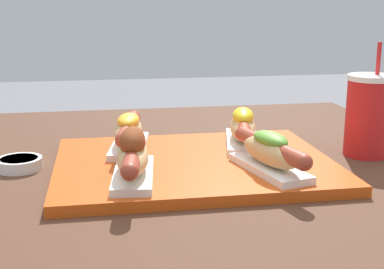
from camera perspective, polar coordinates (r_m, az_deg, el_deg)
The scene contains 7 objects.
serving_tray at distance 0.93m, azimuth 0.21°, elevation -3.21°, with size 0.47×0.37×0.02m.
hot_dog_0 at distance 0.83m, azimuth -6.32°, elevation -2.32°, with size 0.08×0.21×0.08m.
hot_dog_1 at distance 0.87m, azimuth 8.32°, elevation -1.85°, with size 0.10×0.21×0.07m.
hot_dog_2 at distance 0.99m, azimuth -6.76°, elevation 0.28°, with size 0.09×0.21×0.07m.
hot_dog_3 at distance 1.02m, azimuth 5.43°, elevation 0.77°, with size 0.10×0.21×0.07m.
sauce_bowl at distance 0.98m, azimuth -17.94°, elevation -2.92°, with size 0.08×0.08×0.02m.
drink_cup at distance 1.06m, azimuth 18.32°, elevation 1.96°, with size 0.09×0.09×0.21m.
Camera 1 is at (-0.14, -0.86, 0.98)m, focal length 50.00 mm.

